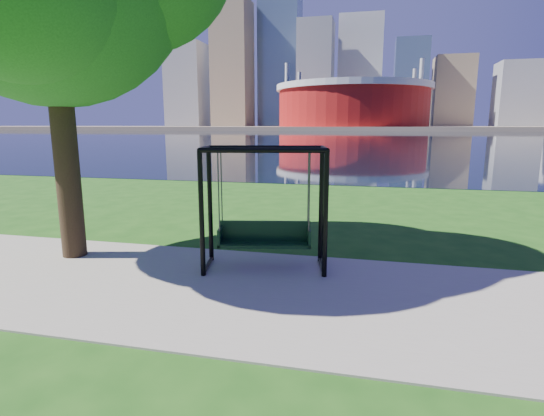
% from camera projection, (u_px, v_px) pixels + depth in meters
% --- Properties ---
extents(ground, '(900.00, 900.00, 0.00)m').
position_uv_depth(ground, '(277.00, 282.00, 7.14)').
color(ground, '#1E5114').
rests_on(ground, ground).
extents(path, '(120.00, 4.00, 0.03)m').
position_uv_depth(path, '(270.00, 293.00, 6.66)').
color(path, '#9E937F').
rests_on(path, ground).
extents(river, '(900.00, 180.00, 0.02)m').
position_uv_depth(river, '(367.00, 136.00, 104.60)').
color(river, black).
rests_on(river, ground).
extents(far_bank, '(900.00, 228.00, 2.00)m').
position_uv_depth(far_bank, '(371.00, 128.00, 299.34)').
color(far_bank, '#937F60').
rests_on(far_bank, ground).
extents(stadium, '(83.00, 83.00, 32.00)m').
position_uv_depth(stadium, '(353.00, 104.00, 231.21)').
color(stadium, maroon).
rests_on(stadium, far_bank).
extents(skyline, '(392.00, 66.00, 96.50)m').
position_uv_depth(skyline, '(367.00, 79.00, 306.41)').
color(skyline, gray).
rests_on(skyline, far_bank).
extents(swing, '(2.33, 1.37, 2.24)m').
position_uv_depth(swing, '(264.00, 211.00, 7.61)').
color(swing, black).
rests_on(swing, ground).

